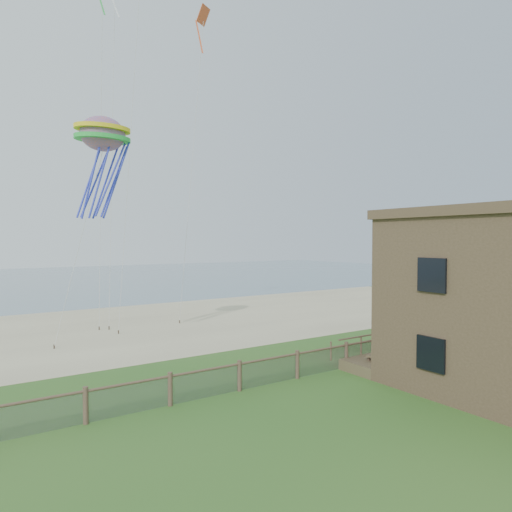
# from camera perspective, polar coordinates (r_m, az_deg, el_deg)

# --- Properties ---
(ground) EXTENTS (160.00, 160.00, 0.00)m
(ground) POSITION_cam_1_polar(r_m,az_deg,el_deg) (14.86, 11.15, -22.34)
(ground) COLOR #2A5C1F
(ground) RESTS_ON ground
(sand_beach) EXTENTS (72.00, 20.00, 0.02)m
(sand_beach) POSITION_cam_1_polar(r_m,az_deg,el_deg) (33.56, -16.72, -8.58)
(sand_beach) COLOR tan
(sand_beach) RESTS_ON ground
(ocean) EXTENTS (160.00, 68.00, 0.02)m
(ocean) POSITION_cam_1_polar(r_m,az_deg,el_deg) (76.43, -26.42, -2.80)
(ocean) COLOR slate
(ocean) RESTS_ON ground
(chainlink_fence) EXTENTS (36.20, 0.20, 1.25)m
(chainlink_fence) POSITION_cam_1_polar(r_m,az_deg,el_deg) (19.12, -2.08, -14.93)
(chainlink_fence) COLOR #4B362A
(chainlink_fence) RESTS_ON ground
(motel_deck) EXTENTS (15.00, 2.00, 0.50)m
(motel_deck) POSITION_cam_1_polar(r_m,az_deg,el_deg) (27.51, 23.30, -10.48)
(motel_deck) COLOR brown
(motel_deck) RESTS_ON ground
(picnic_table) EXTENTS (1.94, 1.68, 0.69)m
(picnic_table) POSITION_cam_1_polar(r_m,az_deg,el_deg) (22.95, 15.15, -12.63)
(picnic_table) COLOR brown
(picnic_table) RESTS_ON ground
(octopus_kite) EXTENTS (3.47, 3.02, 5.98)m
(octopus_kite) POSITION_cam_1_polar(r_m,az_deg,el_deg) (25.63, -18.58, 10.92)
(octopus_kite) COLOR orange
(kite_red) EXTENTS (1.84, 2.03, 2.56)m
(kite_red) POSITION_cam_1_polar(r_m,az_deg,el_deg) (33.14, -6.60, 26.67)
(kite_red) COLOR #DA5226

